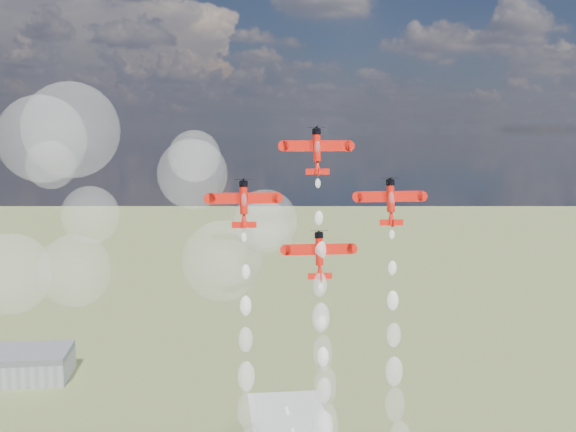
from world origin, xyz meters
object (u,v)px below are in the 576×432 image
at_px(hangar, 13,365).
at_px(plane_left, 244,203).
at_px(plane_right, 391,201).
at_px(plane_slot, 319,254).
at_px(plane_lead, 317,150).

xyz_separation_m(hangar, plane_left, (96.75, -177.08, 92.18)).
height_order(hangar, plane_right, plane_right).
xyz_separation_m(hangar, plane_right, (126.18, -177.08, 92.18)).
bearing_deg(plane_slot, plane_left, 172.75).
height_order(plane_right, plane_slot, plane_right).
distance_m(plane_right, plane_slot, 17.96).
distance_m(hangar, plane_left, 221.84).
distance_m(plane_left, plane_slot, 17.96).
height_order(plane_lead, plane_left, plane_lead).
bearing_deg(hangar, plane_slot, -58.08).
distance_m(plane_lead, plane_slot, 20.60).
relative_size(plane_left, plane_right, 1.00).
relative_size(plane_lead, plane_right, 1.00).
height_order(hangar, plane_slot, plane_slot).
bearing_deg(plane_slot, plane_lead, 90.00).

